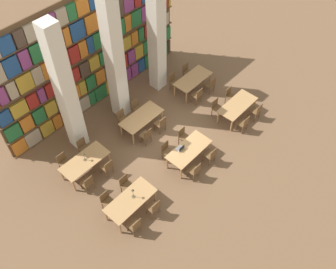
# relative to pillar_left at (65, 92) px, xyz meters

# --- Properties ---
(ground_plane) EXTENTS (40.00, 40.00, 0.00)m
(ground_plane) POSITION_rel_pillar_left_xyz_m (2.50, -2.81, -3.00)
(ground_plane) COLOR brown
(bookshelf_bank) EXTENTS (9.83, 0.35, 5.50)m
(bookshelf_bank) POSITION_rel_pillar_left_xyz_m (2.49, 1.41, -0.33)
(bookshelf_bank) COLOR brown
(bookshelf_bank) RESTS_ON ground_plane
(pillar_left) EXTENTS (0.61, 0.61, 6.00)m
(pillar_left) POSITION_rel_pillar_left_xyz_m (0.00, 0.00, 0.00)
(pillar_left) COLOR silver
(pillar_left) RESTS_ON ground_plane
(pillar_center) EXTENTS (0.61, 0.61, 6.00)m
(pillar_center) POSITION_rel_pillar_left_xyz_m (2.50, 0.00, 0.00)
(pillar_center) COLOR silver
(pillar_center) RESTS_ON ground_plane
(pillar_right) EXTENTS (0.61, 0.61, 6.00)m
(pillar_right) POSITION_rel_pillar_left_xyz_m (4.99, 0.00, 0.00)
(pillar_right) COLOR silver
(pillar_right) RESTS_ON ground_plane
(reading_table_0) EXTENTS (1.97, 0.91, 0.73)m
(reading_table_0) POSITION_rel_pillar_left_xyz_m (-0.79, -4.07, -2.35)
(reading_table_0) COLOR tan
(reading_table_0) RESTS_ON ground_plane
(chair_0) EXTENTS (0.42, 0.40, 0.88)m
(chair_0) POSITION_rel_pillar_left_xyz_m (-1.31, -4.80, -2.52)
(chair_0) COLOR brown
(chair_0) RESTS_ON ground_plane
(chair_1) EXTENTS (0.42, 0.40, 0.88)m
(chair_1) POSITION_rel_pillar_left_xyz_m (-1.31, -3.33, -2.52)
(chair_1) COLOR brown
(chair_1) RESTS_ON ground_plane
(chair_2) EXTENTS (0.42, 0.40, 0.88)m
(chair_2) POSITION_rel_pillar_left_xyz_m (-0.34, -4.80, -2.52)
(chair_2) COLOR brown
(chair_2) RESTS_ON ground_plane
(chair_3) EXTENTS (0.42, 0.40, 0.88)m
(chair_3) POSITION_rel_pillar_left_xyz_m (-0.34, -3.33, -2.52)
(chair_3) COLOR brown
(chair_3) RESTS_ON ground_plane
(desk_lamp_0) EXTENTS (0.14, 0.14, 0.50)m
(desk_lamp_0) POSITION_rel_pillar_left_xyz_m (-0.62, -4.06, -1.93)
(desk_lamp_0) COLOR brown
(desk_lamp_0) RESTS_ON reading_table_0
(reading_table_1) EXTENTS (1.97, 0.91, 0.73)m
(reading_table_1) POSITION_rel_pillar_left_xyz_m (2.45, -4.13, -2.35)
(reading_table_1) COLOR tan
(reading_table_1) RESTS_ON ground_plane
(chair_4) EXTENTS (0.42, 0.40, 0.88)m
(chair_4) POSITION_rel_pillar_left_xyz_m (1.94, -4.86, -2.52)
(chair_4) COLOR brown
(chair_4) RESTS_ON ground_plane
(chair_5) EXTENTS (0.42, 0.40, 0.88)m
(chair_5) POSITION_rel_pillar_left_xyz_m (1.94, -3.39, -2.52)
(chair_5) COLOR brown
(chair_5) RESTS_ON ground_plane
(chair_6) EXTENTS (0.42, 0.40, 0.88)m
(chair_6) POSITION_rel_pillar_left_xyz_m (2.98, -4.86, -2.52)
(chair_6) COLOR brown
(chair_6) RESTS_ON ground_plane
(chair_7) EXTENTS (0.42, 0.40, 0.88)m
(chair_7) POSITION_rel_pillar_left_xyz_m (2.98, -3.39, -2.52)
(chair_7) COLOR brown
(chair_7) RESTS_ON ground_plane
(laptop) EXTENTS (0.32, 0.22, 0.21)m
(laptop) POSITION_rel_pillar_left_xyz_m (2.22, -3.87, -2.23)
(laptop) COLOR silver
(laptop) RESTS_ON reading_table_1
(reading_table_2) EXTENTS (1.97, 0.91, 0.73)m
(reading_table_2) POSITION_rel_pillar_left_xyz_m (5.86, -4.11, -2.35)
(reading_table_2) COLOR tan
(reading_table_2) RESTS_ON ground_plane
(chair_8) EXTENTS (0.42, 0.40, 0.88)m
(chair_8) POSITION_rel_pillar_left_xyz_m (5.32, -4.85, -2.52)
(chair_8) COLOR brown
(chair_8) RESTS_ON ground_plane
(chair_9) EXTENTS (0.42, 0.40, 0.88)m
(chair_9) POSITION_rel_pillar_left_xyz_m (5.32, -3.37, -2.52)
(chair_9) COLOR brown
(chair_9) RESTS_ON ground_plane
(chair_10) EXTENTS (0.42, 0.40, 0.88)m
(chair_10) POSITION_rel_pillar_left_xyz_m (6.35, -4.85, -2.52)
(chair_10) COLOR brown
(chair_10) RESTS_ON ground_plane
(chair_11) EXTENTS (0.42, 0.40, 0.88)m
(chair_11) POSITION_rel_pillar_left_xyz_m (6.35, -3.37, -2.52)
(chair_11) COLOR brown
(chair_11) RESTS_ON ground_plane
(reading_table_3) EXTENTS (1.97, 0.91, 0.73)m
(reading_table_3) POSITION_rel_pillar_left_xyz_m (-0.77, -1.44, -2.35)
(reading_table_3) COLOR tan
(reading_table_3) RESTS_ON ground_plane
(chair_12) EXTENTS (0.42, 0.40, 0.88)m
(chair_12) POSITION_rel_pillar_left_xyz_m (-1.28, -2.18, -2.52)
(chair_12) COLOR brown
(chair_12) RESTS_ON ground_plane
(chair_13) EXTENTS (0.42, 0.40, 0.88)m
(chair_13) POSITION_rel_pillar_left_xyz_m (-1.28, -0.70, -2.52)
(chair_13) COLOR brown
(chair_13) RESTS_ON ground_plane
(chair_14) EXTENTS (0.42, 0.40, 0.88)m
(chair_14) POSITION_rel_pillar_left_xyz_m (-0.26, -2.18, -2.52)
(chair_14) COLOR brown
(chair_14) RESTS_ON ground_plane
(chair_15) EXTENTS (0.42, 0.40, 0.88)m
(chair_15) POSITION_rel_pillar_left_xyz_m (-0.26, -0.70, -2.52)
(chair_15) COLOR brown
(chair_15) RESTS_ON ground_plane
(desk_lamp_1) EXTENTS (0.14, 0.14, 0.41)m
(desk_lamp_1) POSITION_rel_pillar_left_xyz_m (-0.73, -1.43, -1.99)
(desk_lamp_1) COLOR brown
(desk_lamp_1) RESTS_ON reading_table_3
(reading_table_4) EXTENTS (1.97, 0.91, 0.73)m
(reading_table_4) POSITION_rel_pillar_left_xyz_m (2.42, -1.44, -2.35)
(reading_table_4) COLOR tan
(reading_table_4) RESTS_ON ground_plane
(chair_16) EXTENTS (0.42, 0.40, 0.88)m
(chair_16) POSITION_rel_pillar_left_xyz_m (1.96, -2.18, -2.52)
(chair_16) COLOR brown
(chair_16) RESTS_ON ground_plane
(chair_17) EXTENTS (0.42, 0.40, 0.88)m
(chair_17) POSITION_rel_pillar_left_xyz_m (1.96, -0.70, -2.52)
(chair_17) COLOR brown
(chair_17) RESTS_ON ground_plane
(chair_18) EXTENTS (0.42, 0.40, 0.88)m
(chair_18) POSITION_rel_pillar_left_xyz_m (2.87, -2.18, -2.52)
(chair_18) COLOR brown
(chair_18) RESTS_ON ground_plane
(chair_19) EXTENTS (0.42, 0.40, 0.88)m
(chair_19) POSITION_rel_pillar_left_xyz_m (2.87, -0.70, -2.52)
(chair_19) COLOR brown
(chair_19) RESTS_ON ground_plane
(reading_table_5) EXTENTS (1.97, 0.91, 0.73)m
(reading_table_5) POSITION_rel_pillar_left_xyz_m (5.87, -1.49, -2.35)
(reading_table_5) COLOR tan
(reading_table_5) RESTS_ON ground_plane
(chair_20) EXTENTS (0.42, 0.40, 0.88)m
(chair_20) POSITION_rel_pillar_left_xyz_m (5.34, -2.23, -2.52)
(chair_20) COLOR brown
(chair_20) RESTS_ON ground_plane
(chair_21) EXTENTS (0.42, 0.40, 0.88)m
(chair_21) POSITION_rel_pillar_left_xyz_m (5.34, -0.75, -2.52)
(chair_21) COLOR brown
(chair_21) RESTS_ON ground_plane
(chair_22) EXTENTS (0.42, 0.40, 0.88)m
(chair_22) POSITION_rel_pillar_left_xyz_m (6.32, -2.23, -2.52)
(chair_22) COLOR brown
(chair_22) RESTS_ON ground_plane
(chair_23) EXTENTS (0.42, 0.40, 0.88)m
(chair_23) POSITION_rel_pillar_left_xyz_m (6.32, -0.75, -2.52)
(chair_23) COLOR brown
(chair_23) RESTS_ON ground_plane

